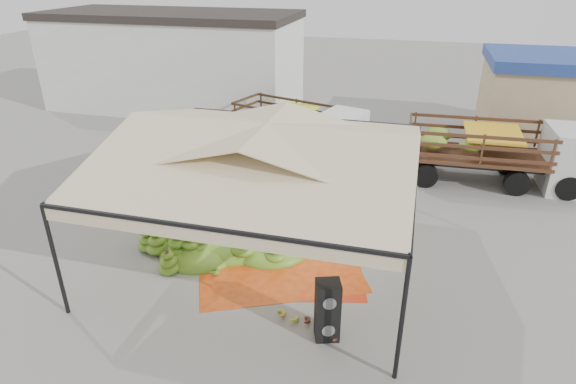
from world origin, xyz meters
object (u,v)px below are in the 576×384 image
(banana_heap, at_px, (225,221))
(vendor, at_px, (277,156))
(truck_right, at_px, (509,148))
(speaker_stack, at_px, (327,310))
(truck_left, at_px, (303,123))

(banana_heap, height_order, vendor, vendor)
(vendor, xyz_separation_m, truck_right, (8.72, 1.71, 0.58))
(speaker_stack, bearing_deg, truck_right, 45.21)
(banana_heap, height_order, truck_right, truck_right)
(vendor, distance_m, truck_left, 3.31)
(vendor, relative_size, truck_left, 0.27)
(speaker_stack, bearing_deg, truck_left, 87.36)
(speaker_stack, distance_m, vendor, 9.33)
(speaker_stack, xyz_separation_m, vendor, (-3.67, 8.57, 0.11))
(speaker_stack, height_order, truck_right, truck_right)
(truck_left, bearing_deg, truck_right, 7.25)
(banana_heap, relative_size, truck_right, 0.85)
(vendor, height_order, truck_right, truck_right)
(banana_heap, distance_m, speaker_stack, 5.26)
(speaker_stack, bearing_deg, banana_heap, 119.42)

